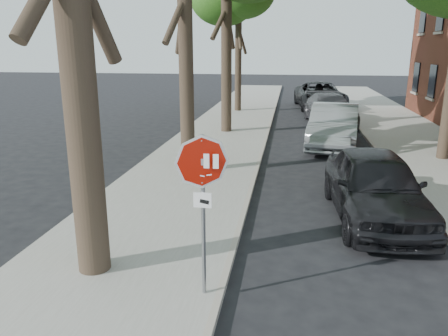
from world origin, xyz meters
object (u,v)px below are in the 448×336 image
object	(u,v)px
car_c	(329,109)
car_d	(320,95)
car_a	(375,186)
car_b	(334,126)
stop_sign	(203,185)

from	to	relation	value
car_c	car_d	xyz separation A→B (m)	(-0.14, 6.09, 0.08)
car_c	car_a	bearing A→B (deg)	-96.54
car_a	car_b	size ratio (longest dim) A/B	0.92
car_c	car_b	bearing A→B (deg)	-99.29
car_a	car_d	bearing A→B (deg)	87.02
car_a	car_b	bearing A→B (deg)	88.58
car_b	car_c	world-z (taller)	car_b
stop_sign	car_c	xyz separation A→B (m)	(3.30, 17.46, -1.17)
stop_sign	car_c	size ratio (longest dim) A/B	0.48
car_b	car_d	world-z (taller)	car_d
car_b	car_d	bearing A→B (deg)	97.01
car_b	car_c	xyz separation A→B (m)	(0.27, 5.60, -0.08)
stop_sign	car_d	world-z (taller)	stop_sign
car_a	car_c	world-z (taller)	car_a
car_a	car_b	distance (m)	7.81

